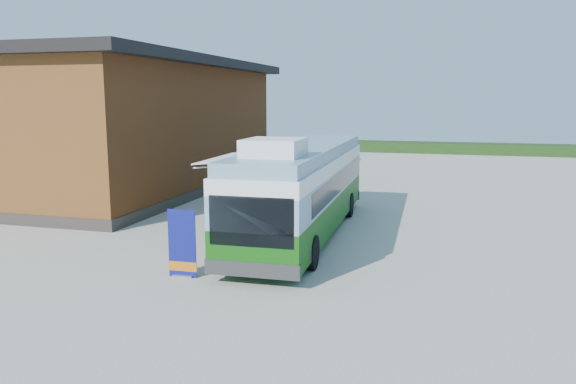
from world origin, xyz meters
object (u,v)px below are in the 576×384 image
(person_b, at_px, (274,186))
(slurry_tanker, at_px, (280,155))
(bus, at_px, (303,186))
(picnic_table, at_px, (262,211))
(banner, at_px, (182,250))
(person_a, at_px, (287,187))

(person_b, bearing_deg, slurry_tanker, -147.70)
(bus, height_order, picnic_table, bus)
(banner, bearing_deg, slurry_tanker, 98.48)
(person_b, height_order, slurry_tanker, slurry_tanker)
(banner, relative_size, slurry_tanker, 0.38)
(banner, distance_m, picnic_table, 7.54)
(person_a, bearing_deg, slurry_tanker, 92.98)
(person_a, xyz_separation_m, slurry_tanker, (-4.37, 13.38, 0.20))
(picnic_table, xyz_separation_m, person_b, (-1.00, 4.95, 0.28))
(person_a, bearing_deg, banner, -104.50)
(bus, xyz_separation_m, banner, (-2.13, -6.03, -1.09))
(person_b, relative_size, slurry_tanker, 0.31)
(banner, bearing_deg, person_a, 88.96)
(bus, relative_size, person_a, 6.94)
(banner, xyz_separation_m, person_a, (-0.13, 11.80, 0.11))
(picnic_table, bearing_deg, banner, -104.68)
(person_a, relative_size, person_b, 1.12)
(picnic_table, bearing_deg, slurry_tanker, 89.35)
(bus, distance_m, banner, 6.49)
(banner, xyz_separation_m, picnic_table, (-0.02, 7.53, -0.27))
(person_a, relative_size, slurry_tanker, 0.35)
(banner, relative_size, person_a, 1.08)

